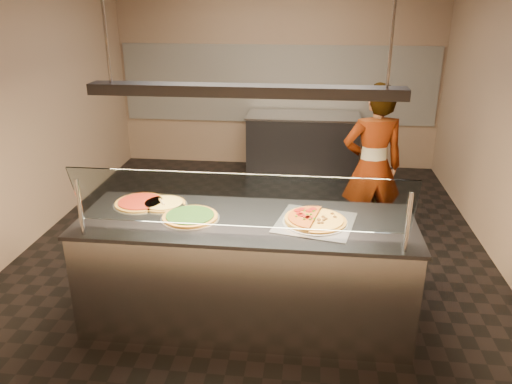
# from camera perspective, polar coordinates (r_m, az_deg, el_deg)

# --- Properties ---
(ground) EXTENTS (5.00, 6.00, 0.02)m
(ground) POSITION_cam_1_polar(r_m,az_deg,el_deg) (5.54, -0.02, -6.46)
(ground) COLOR black
(ground) RESTS_ON ground
(wall_back) EXTENTS (5.00, 0.02, 3.00)m
(wall_back) POSITION_cam_1_polar(r_m,az_deg,el_deg) (7.96, 2.50, 13.64)
(wall_back) COLOR #8F725C
(wall_back) RESTS_ON ground
(wall_front) EXTENTS (5.00, 0.02, 3.00)m
(wall_front) POSITION_cam_1_polar(r_m,az_deg,el_deg) (2.21, -8.96, -8.14)
(wall_front) COLOR #8F725C
(wall_front) RESTS_ON ground
(wall_left) EXTENTS (0.02, 6.00, 3.00)m
(wall_left) POSITION_cam_1_polar(r_m,az_deg,el_deg) (5.85, -25.59, 8.71)
(wall_left) COLOR #8F725C
(wall_left) RESTS_ON ground
(tile_band) EXTENTS (4.90, 0.02, 1.20)m
(tile_band) POSITION_cam_1_polar(r_m,az_deg,el_deg) (7.96, 2.46, 12.18)
(tile_band) COLOR silver
(tile_band) RESTS_ON wall_back
(serving_counter) EXTENTS (2.68, 0.94, 0.93)m
(serving_counter) POSITION_cam_1_polar(r_m,az_deg,el_deg) (4.18, -1.11, -8.94)
(serving_counter) COLOR #B7B7BC
(serving_counter) RESTS_ON ground
(sneeze_guard) EXTENTS (2.44, 0.18, 0.54)m
(sneeze_guard) POSITION_cam_1_polar(r_m,az_deg,el_deg) (3.54, -1.92, -1.10)
(sneeze_guard) COLOR #B7B7BC
(sneeze_guard) RESTS_ON serving_counter
(perforated_tray) EXTENTS (0.69, 0.69, 0.01)m
(perforated_tray) POSITION_cam_1_polar(r_m,az_deg,el_deg) (3.94, 6.76, -3.41)
(perforated_tray) COLOR silver
(perforated_tray) RESTS_ON serving_counter
(half_pizza_pepperoni) EXTENTS (0.34, 0.52, 0.05)m
(half_pizza_pepperoni) POSITION_cam_1_polar(r_m,az_deg,el_deg) (3.93, 5.09, -2.96)
(half_pizza_pepperoni) COLOR brown
(half_pizza_pepperoni) RESTS_ON perforated_tray
(half_pizza_sausage) EXTENTS (0.34, 0.52, 0.04)m
(half_pizza_sausage) POSITION_cam_1_polar(r_m,az_deg,el_deg) (3.93, 8.46, -3.22)
(half_pizza_sausage) COLOR brown
(half_pizza_sausage) RESTS_ON perforated_tray
(pizza_spinach) EXTENTS (0.47, 0.47, 0.03)m
(pizza_spinach) POSITION_cam_1_polar(r_m,az_deg,el_deg) (4.02, -7.53, -2.77)
(pizza_spinach) COLOR silver
(pizza_spinach) RESTS_ON serving_counter
(pizza_cheese) EXTENTS (0.39, 0.39, 0.03)m
(pizza_cheese) POSITION_cam_1_polar(r_m,az_deg,el_deg) (4.30, -10.48, -1.31)
(pizza_cheese) COLOR silver
(pizza_cheese) RESTS_ON serving_counter
(pizza_tomato) EXTENTS (0.46, 0.46, 0.03)m
(pizza_tomato) POSITION_cam_1_polar(r_m,az_deg,el_deg) (4.37, -13.05, -1.15)
(pizza_tomato) COLOR silver
(pizza_tomato) RESTS_ON serving_counter
(pizza_spatula) EXTENTS (0.26, 0.20, 0.02)m
(pizza_spatula) POSITION_cam_1_polar(r_m,az_deg,el_deg) (4.26, -10.04, -1.28)
(pizza_spatula) COLOR #B7B7BC
(pizza_spatula) RESTS_ON pizza_spinach
(prep_table) EXTENTS (1.70, 0.74, 0.93)m
(prep_table) POSITION_cam_1_polar(r_m,az_deg,el_deg) (7.71, 5.33, 5.44)
(prep_table) COLOR #333338
(prep_table) RESTS_ON ground
(worker) EXTENTS (0.72, 0.55, 1.79)m
(worker) POSITION_cam_1_polar(r_m,az_deg,el_deg) (5.43, 13.15, 2.77)
(worker) COLOR #282631
(worker) RESTS_ON ground
(heat_lamp_housing) EXTENTS (2.30, 0.18, 0.08)m
(heat_lamp_housing) POSITION_cam_1_polar(r_m,az_deg,el_deg) (3.66, -1.28, 11.51)
(heat_lamp_housing) COLOR #333338
(heat_lamp_housing) RESTS_ON ceiling
(lamp_rod_left) EXTENTS (0.02, 0.02, 1.01)m
(lamp_rod_left) POSITION_cam_1_polar(r_m,az_deg,el_deg) (3.87, -17.08, 19.29)
(lamp_rod_left) COLOR #B7B7BC
(lamp_rod_left) RESTS_ON ceiling
(lamp_rod_right) EXTENTS (0.02, 0.02, 1.01)m
(lamp_rod_right) POSITION_cam_1_polar(r_m,az_deg,el_deg) (3.61, 15.54, 19.34)
(lamp_rod_right) COLOR #B7B7BC
(lamp_rod_right) RESTS_ON ceiling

